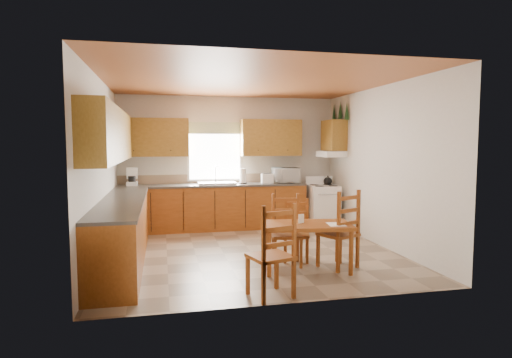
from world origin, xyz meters
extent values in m
plane|color=#81705A|center=(0.00, 0.00, 0.00)|extent=(4.50, 4.50, 0.00)
plane|color=#A0572C|center=(0.00, 0.00, 2.70)|extent=(4.50, 4.50, 0.00)
plane|color=beige|center=(-2.25, 0.00, 1.35)|extent=(4.50, 4.50, 0.00)
plane|color=beige|center=(2.25, 0.00, 1.35)|extent=(4.50, 4.50, 0.00)
plane|color=beige|center=(0.00, 2.25, 1.35)|extent=(4.50, 4.50, 0.00)
plane|color=beige|center=(0.00, -2.25, 1.35)|extent=(4.50, 4.50, 0.00)
cube|color=brown|center=(-0.38, 1.95, 0.44)|extent=(3.75, 0.60, 0.88)
cube|color=brown|center=(-1.95, -0.15, 0.44)|extent=(0.60, 3.60, 0.88)
cube|color=#403C38|center=(-0.38, 1.95, 0.90)|extent=(3.75, 0.63, 0.04)
cube|color=#403C38|center=(-1.95, -0.15, 0.90)|extent=(0.63, 3.60, 0.04)
cube|color=#856E55|center=(-0.38, 2.24, 1.01)|extent=(3.75, 0.01, 0.18)
cube|color=brown|center=(-1.55, 2.08, 1.85)|extent=(1.41, 0.33, 0.75)
cube|color=brown|center=(0.86, 2.08, 1.85)|extent=(1.25, 0.33, 0.75)
cube|color=brown|center=(-2.08, -0.15, 1.85)|extent=(0.33, 3.60, 0.75)
cube|color=brown|center=(2.08, 1.65, 1.90)|extent=(0.33, 0.62, 0.62)
cube|color=white|center=(2.03, 1.65, 1.52)|extent=(0.44, 0.62, 0.12)
cube|color=white|center=(-0.30, 2.22, 1.55)|extent=(1.13, 0.02, 1.18)
cube|color=white|center=(-0.30, 2.21, 1.55)|extent=(1.05, 0.01, 1.10)
cube|color=#587A49|center=(-0.30, 2.19, 2.05)|extent=(1.19, 0.01, 0.24)
cube|color=silver|center=(-0.30, 1.95, 0.94)|extent=(0.75, 0.45, 0.04)
cone|color=#183B1D|center=(2.21, 1.33, 2.38)|extent=(0.22, 0.22, 0.36)
cone|color=#183B1D|center=(2.21, 1.65, 2.42)|extent=(0.22, 0.22, 0.36)
cone|color=#183B1D|center=(2.21, 1.97, 2.38)|extent=(0.22, 0.22, 0.36)
cube|color=white|center=(1.88, 1.67, 0.43)|extent=(0.62, 0.64, 0.85)
cube|color=white|center=(-1.94, 1.97, 1.09)|extent=(0.29, 0.31, 0.35)
cylinder|color=white|center=(0.23, 1.94, 1.08)|extent=(0.16, 0.16, 0.31)
cube|color=white|center=(0.75, 1.93, 1.02)|extent=(0.24, 0.16, 0.20)
imported|color=white|center=(1.15, 1.95, 1.08)|extent=(0.53, 0.39, 0.31)
cube|color=brown|center=(0.55, -1.10, 0.32)|extent=(1.30, 0.87, 0.65)
cube|color=brown|center=(-0.19, -1.99, 0.53)|extent=(0.55, 0.54, 1.07)
cube|color=brown|center=(1.02, -1.08, 0.55)|extent=(0.60, 0.59, 1.09)
cube|color=brown|center=(0.35, -0.82, 0.50)|extent=(0.48, 0.47, 1.00)
cube|color=brown|center=(0.56, -0.63, 0.45)|extent=(0.47, 0.46, 0.90)
cube|color=white|center=(0.92, -1.25, 0.65)|extent=(0.27, 0.33, 0.00)
cube|color=white|center=(0.49, -1.05, 0.71)|extent=(0.09, 0.06, 0.12)
camera|label=1|loc=(-1.37, -6.59, 1.74)|focal=30.00mm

